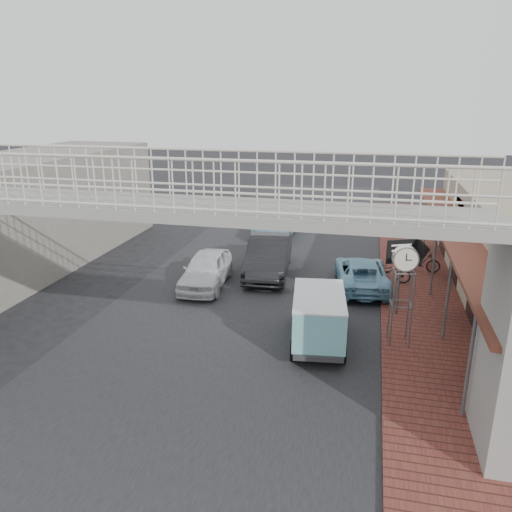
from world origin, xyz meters
The scene contains 14 objects.
ground centered at (0.00, 0.00, 0.00)m, with size 120.00×120.00×0.00m, color black.
road_strip centered at (0.00, 0.00, 0.01)m, with size 10.00×60.00×0.01m, color black.
sidewalk centered at (6.50, 3.00, 0.05)m, with size 3.00×40.00×0.10m, color brown.
footbridge centered at (0.00, -4.00, 3.18)m, with size 16.40×2.40×6.34m.
building_far_left centered at (-11.00, 6.00, 2.50)m, with size 5.00×14.00×5.00m, color gray.
white_hatchback centered at (-2.08, 4.16, 0.70)m, with size 1.66×4.14×1.41m, color silver.
dark_sedan centered at (0.14, 6.22, 0.83)m, with size 1.75×5.02×1.65m, color black.
angkot_curb centered at (4.20, 5.40, 0.61)m, with size 2.04×4.42×1.23m, color #74AECA.
angkot_far centered at (-0.71, 12.73, 0.74)m, with size 2.07×5.08×1.47m, color #71ACC5.
angkot_van centered at (3.01, 0.08, 1.10)m, with size 1.99×3.70×1.73m.
motorcycle_near centered at (5.30, 6.13, 0.58)m, with size 0.64×1.82×0.96m, color black.
motorcycle_far centered at (6.76, 7.64, 0.58)m, with size 0.45×1.58×0.95m, color black.
street_clock centered at (5.50, 0.52, 2.74)m, with size 0.80×0.68×3.18m.
arrow_sign centered at (6.17, 3.07, 2.41)m, with size 1.72×1.17×2.85m.
Camera 1 is at (4.36, -14.34, 7.51)m, focal length 35.00 mm.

